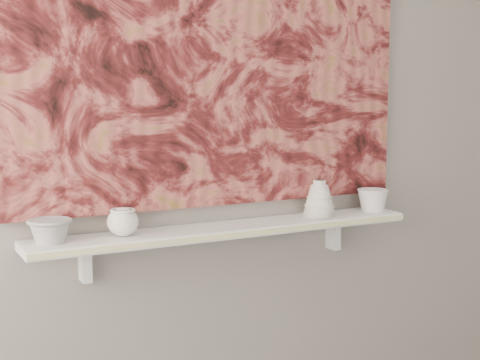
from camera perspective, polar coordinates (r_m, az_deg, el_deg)
wall_back at (r=2.35m, az=-1.99°, el=6.60°), size 3.60×0.00×3.60m
shelf at (r=2.31m, az=-0.89°, el=-4.24°), size 1.40×0.18×0.03m
shelf_stripe at (r=2.23m, az=0.21°, el=-4.65°), size 1.40×0.01×0.02m
bracket_left at (r=2.22m, az=-13.09°, el=-6.92°), size 0.03×0.06×0.12m
bracket_right at (r=2.64m, az=7.96°, el=-4.57°), size 0.03×0.06×0.12m
painting at (r=2.35m, az=-1.85°, el=11.24°), size 1.50×0.02×1.10m
house_motif at (r=2.57m, az=7.33°, el=3.95°), size 0.09×0.00×0.08m
bowl_grey at (r=2.10m, az=-15.92°, el=-4.19°), size 0.15×0.15×0.08m
cup_cream at (r=2.16m, az=-9.97°, el=-3.54°), size 0.12×0.12×0.09m
bell_vessel at (r=2.49m, az=6.78°, el=-1.55°), size 0.15×0.15×0.14m
bowl_white at (r=2.65m, az=11.26°, el=-1.66°), size 0.13×0.13×0.09m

